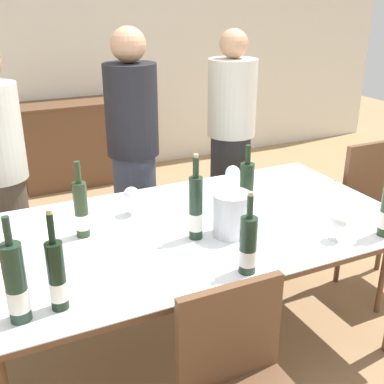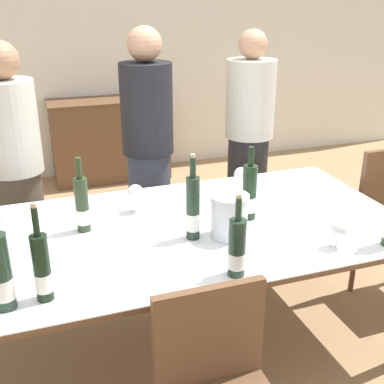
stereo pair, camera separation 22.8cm
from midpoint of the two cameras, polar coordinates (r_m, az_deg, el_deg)
name	(u,v)px [view 2 (the right image)]	position (r m, az deg, el deg)	size (l,w,h in m)	color
ground_plane	(192,348)	(2.77, 2.48, -18.06)	(12.00, 12.00, 0.00)	#A37F56
back_wall	(91,37)	(5.12, -10.59, 17.56)	(8.00, 0.10, 2.80)	silver
sideboard_cabinet	(111,139)	(5.03, -8.36, 6.17)	(1.20, 0.46, 0.83)	brown
dining_table	(192,236)	(2.38, 2.75, -5.32)	(2.11, 1.13, 0.75)	brown
ice_bucket	(229,215)	(2.23, 7.35, -2.76)	(0.18, 0.18, 0.21)	silver
wine_bottle_0	(249,194)	(2.42, 9.52, -0.26)	(0.07, 0.07, 0.38)	black
wine_bottle_1	(82,206)	(2.30, -10.14, -1.66)	(0.07, 0.07, 0.37)	#28381E
wine_bottle_2	(1,274)	(1.80, -18.31, -9.36)	(0.08, 0.08, 0.40)	#1E3323
wine_bottle_3	(237,249)	(1.93, 8.75, -6.77)	(0.07, 0.07, 0.35)	#1E3323
wine_bottle_4	(42,269)	(1.81, -13.92, -8.92)	(0.07, 0.07, 0.39)	black
wine_bottle_5	(193,209)	(2.19, 3.10, -2.12)	(0.07, 0.07, 0.41)	#1E3323
wine_glass_0	(135,193)	(2.47, -4.12, -0.21)	(0.08, 0.08, 0.15)	white
wine_glass_1	(338,229)	(2.25, 19.74, -4.22)	(0.08, 0.08, 0.14)	white
wine_glass_2	(241,175)	(2.72, 8.27, 1.94)	(0.09, 0.09, 0.16)	white
wine_glass_3	(2,216)	(2.32, -18.99, -2.79)	(0.09, 0.09, 0.16)	white
person_host	(17,176)	(3.02, -18.07, 1.73)	(0.33, 0.33, 1.57)	#51473D
person_guest_left	(148,156)	(3.14, -3.11, 4.21)	(0.33, 0.33, 1.63)	#383F56
person_guest_right	(248,149)	(3.40, 8.60, 5.02)	(0.33, 0.33, 1.60)	#262628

